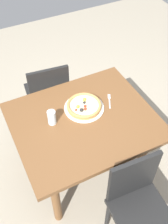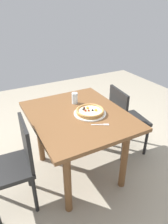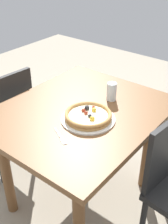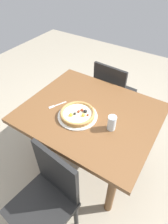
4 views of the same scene
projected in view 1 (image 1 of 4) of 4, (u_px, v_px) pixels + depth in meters
The scene contains 8 objects.
ground_plane at pixel (84, 170), 2.71m from camera, with size 6.00×6.00×0.00m, color #9E937F.
dining_table at pixel (84, 129), 2.23m from camera, with size 1.11×0.93×0.78m.
chair_near at pixel (138, 204), 1.96m from camera, with size 0.42×0.42×0.89m.
chair_far at pixel (48, 94), 2.74m from camera, with size 0.44×0.44×0.89m.
plate at pixel (84, 108), 2.22m from camera, with size 0.32×0.32×0.01m, color silver.
pizza at pixel (84, 106), 2.20m from camera, with size 0.28×0.28×0.05m.
fork at pixel (109, 100), 2.29m from camera, with size 0.09×0.15×0.00m.
drinking_glass at pixel (52, 117), 2.07m from camera, with size 0.06×0.06×0.12m, color silver.
Camera 1 is at (-0.63, -1.26, 2.39)m, focal length 43.73 mm.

